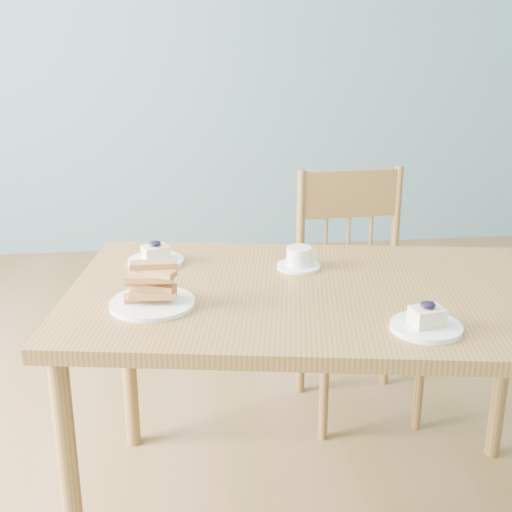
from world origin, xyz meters
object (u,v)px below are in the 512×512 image
(dining_table, at_px, (319,315))
(cheesecake_plate_near, at_px, (427,322))
(cheesecake_plate_far, at_px, (156,258))
(coffee_cup, at_px, (299,259))
(biscotti_plate, at_px, (152,291))
(dining_chair, at_px, (357,293))

(dining_table, relative_size, cheesecake_plate_near, 8.59)
(cheesecake_plate_near, relative_size, cheesecake_plate_far, 1.03)
(dining_table, xyz_separation_m, coffee_cup, (-0.03, 0.17, 0.10))
(cheesecake_plate_far, xyz_separation_m, biscotti_plate, (-0.00, -0.31, 0.02))
(dining_chair, distance_m, cheesecake_plate_near, 0.88)
(cheesecake_plate_near, relative_size, biscotti_plate, 0.78)
(biscotti_plate, bearing_deg, cheesecake_plate_near, -18.55)
(biscotti_plate, bearing_deg, dining_table, 6.52)
(dining_chair, bearing_deg, coffee_cup, -129.00)
(cheesecake_plate_far, bearing_deg, biscotti_plate, -90.58)
(dining_table, xyz_separation_m, cheesecake_plate_near, (0.19, -0.26, 0.09))
(dining_chair, height_order, biscotti_plate, dining_chair)
(dining_table, bearing_deg, dining_chair, 75.45)
(cheesecake_plate_far, bearing_deg, coffee_cup, -11.74)
(dining_table, distance_m, cheesecake_plate_near, 0.34)
(coffee_cup, distance_m, biscotti_plate, 0.46)
(cheesecake_plate_near, height_order, biscotti_plate, biscotti_plate)
(cheesecake_plate_near, distance_m, biscotti_plate, 0.66)
(biscotti_plate, bearing_deg, coffee_cup, 28.79)
(coffee_cup, bearing_deg, dining_chair, 44.94)
(coffee_cup, bearing_deg, biscotti_plate, -161.28)
(cheesecake_plate_near, bearing_deg, cheesecake_plate_far, 140.32)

